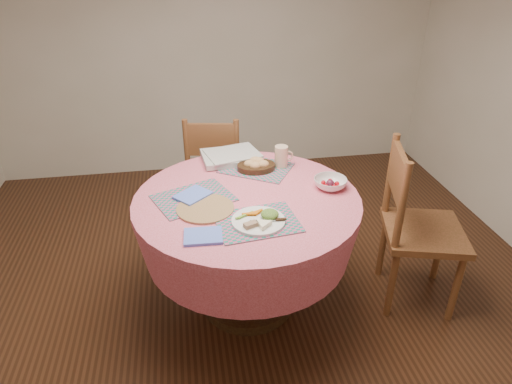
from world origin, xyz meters
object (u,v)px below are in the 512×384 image
dining_table (247,227)px  dinner_plate (260,220)px  chair_right (415,224)px  fruit_bowl (330,183)px  latte_mug (282,156)px  chair_back (215,170)px  wicker_trivet (205,208)px  bread_bowl (256,165)px

dining_table → dinner_plate: dinner_plate is taller
chair_right → fruit_bowl: chair_right is taller
dining_table → latte_mug: latte_mug is taller
chair_back → latte_mug: 0.77m
dining_table → chair_back: bearing=96.4°
dining_table → dinner_plate: bearing=-84.7°
wicker_trivet → bread_bowl: bearing=50.6°
chair_right → bread_bowl: bearing=80.3°
chair_right → chair_back: bearing=62.3°
wicker_trivet → fruit_bowl: fruit_bowl is taller
bread_bowl → dining_table: bearing=-108.2°
wicker_trivet → latte_mug: latte_mug is taller
chair_back → bread_bowl: (0.21, -0.60, 0.31)m
wicker_trivet → bread_bowl: size_ratio=1.30×
latte_mug → dinner_plate: bearing=-111.6°
bread_bowl → fruit_bowl: (0.37, -0.29, -0.01)m
dinner_plate → chair_back: bearing=96.2°
dinner_plate → fruit_bowl: same height
bread_bowl → dinner_plate: bearing=-97.8°
wicker_trivet → dinner_plate: (0.26, -0.18, 0.02)m
chair_right → bread_bowl: (-0.87, 0.41, 0.26)m
chair_back → bread_bowl: size_ratio=3.99×
dining_table → fruit_bowl: bearing=3.9°
dinner_plate → bread_bowl: bearing=82.2°
chair_back → fruit_bowl: size_ratio=3.84×
chair_back → dinner_plate: chair_back is taller
fruit_bowl → wicker_trivet: bearing=-170.4°
bread_bowl → latte_mug: latte_mug is taller
bread_bowl → chair_back: bearing=109.2°
chair_back → latte_mug: bearing=132.6°
wicker_trivet → chair_right: bearing=0.1°
chair_back → wicker_trivet: chair_back is taller
chair_right → bread_bowl: size_ratio=4.38×
dinner_plate → bread_bowl: (0.08, 0.59, 0.01)m
chair_back → wicker_trivet: (-0.13, -1.02, 0.28)m
bread_bowl → chair_right: bearing=-25.2°
chair_right → bread_bowl: 1.00m
chair_back → dinner_plate: 1.24m
chair_right → latte_mug: bearing=74.3°
dining_table → chair_right: size_ratio=1.23×
wicker_trivet → latte_mug: bearing=40.9°
chair_right → latte_mug: (-0.71, 0.43, 0.30)m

